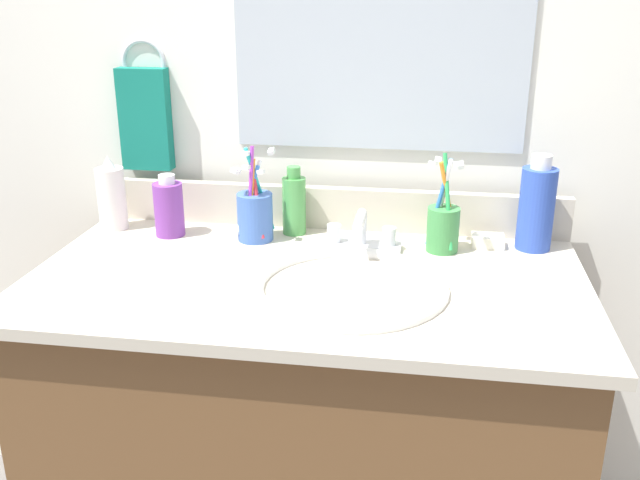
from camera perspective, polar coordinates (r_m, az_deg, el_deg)
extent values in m
cube|color=brown|center=(1.49, -1.01, -16.38)|extent=(0.97, 0.52, 0.71)
cube|color=beige|center=(1.30, -1.11, -3.29)|extent=(1.01, 0.56, 0.02)
cube|color=beige|center=(1.53, 0.63, 2.62)|extent=(1.01, 0.02, 0.09)
cube|color=white|center=(1.63, 0.93, -1.06)|extent=(2.11, 0.04, 1.30)
cube|color=#B2BCC6|center=(1.49, 4.93, 17.94)|extent=(0.60, 0.01, 0.56)
torus|color=silver|center=(1.61, -13.97, 13.70)|extent=(0.10, 0.01, 0.10)
cube|color=#147260|center=(1.61, -13.86, 9.39)|extent=(0.11, 0.04, 0.22)
torus|color=white|center=(1.24, 2.36, -3.78)|extent=(0.35, 0.35, 0.02)
ellipsoid|color=white|center=(1.26, 2.33, -5.64)|extent=(0.30, 0.30, 0.11)
cylinder|color=#B2B5BA|center=(1.27, 2.31, -7.06)|extent=(0.04, 0.04, 0.01)
cube|color=silver|center=(1.42, 3.31, -0.48)|extent=(0.16, 0.05, 0.01)
cylinder|color=silver|center=(1.41, 3.34, 0.89)|extent=(0.02, 0.02, 0.06)
cylinder|color=silver|center=(1.37, 3.21, 1.59)|extent=(0.02, 0.09, 0.02)
cylinder|color=silver|center=(1.42, 1.12, 0.54)|extent=(0.03, 0.03, 0.04)
cylinder|color=silver|center=(1.41, 5.55, 0.31)|extent=(0.03, 0.03, 0.04)
cylinder|color=white|center=(1.58, -16.38, 3.21)|extent=(0.06, 0.06, 0.13)
cone|color=white|center=(1.56, -16.67, 6.02)|extent=(0.03, 0.03, 0.03)
cylinder|color=#2D4CB2|center=(1.46, 16.98, 2.38)|extent=(0.07, 0.07, 0.16)
cylinder|color=white|center=(1.44, 17.37, 6.01)|extent=(0.04, 0.04, 0.03)
cylinder|color=#7A3899|center=(1.51, -12.04, 2.41)|extent=(0.06, 0.06, 0.11)
cylinder|color=white|center=(1.50, -12.22, 4.80)|extent=(0.03, 0.03, 0.02)
cylinder|color=#4C9E4C|center=(1.49, -2.09, 2.76)|extent=(0.05, 0.05, 0.12)
cylinder|color=#4C9E4C|center=(1.47, -2.13, 5.46)|extent=(0.03, 0.03, 0.02)
cylinder|color=#3F8C47|center=(1.42, 9.84, 0.84)|extent=(0.06, 0.06, 0.09)
cylinder|color=blue|center=(1.40, 9.52, 2.99)|extent=(0.04, 0.01, 0.18)
cube|color=white|center=(1.38, 8.94, 6.03)|extent=(0.01, 0.02, 0.01)
cylinder|color=orange|center=(1.41, 10.28, 3.02)|extent=(0.05, 0.05, 0.17)
cube|color=white|center=(1.41, 11.23, 5.92)|extent=(0.01, 0.02, 0.01)
cylinder|color=white|center=(1.41, 9.77, 3.15)|extent=(0.03, 0.05, 0.18)
cube|color=white|center=(1.41, 9.45, 6.29)|extent=(0.01, 0.02, 0.01)
cylinder|color=green|center=(1.39, 10.23, 3.03)|extent=(0.03, 0.04, 0.19)
cube|color=white|center=(1.35, 10.92, 6.02)|extent=(0.01, 0.02, 0.01)
cylinder|color=#3F66B7|center=(1.46, -5.24, 1.87)|extent=(0.07, 0.07, 0.10)
cylinder|color=white|center=(1.45, -5.77, 3.35)|extent=(0.05, 0.04, 0.15)
cube|color=white|center=(1.42, -6.92, 5.57)|extent=(0.01, 0.02, 0.01)
cylinder|color=#D8333F|center=(1.44, -5.07, 3.24)|extent=(0.04, 0.04, 0.16)
cube|color=white|center=(1.40, -4.77, 5.48)|extent=(0.01, 0.02, 0.01)
cylinder|color=orange|center=(1.44, -5.55, 3.31)|extent=(0.02, 0.03, 0.16)
cube|color=white|center=(1.41, -5.93, 5.84)|extent=(0.01, 0.02, 0.01)
cylinder|color=blue|center=(1.45, -5.77, 3.24)|extent=(0.05, 0.01, 0.15)
cube|color=white|center=(1.45, -6.69, 5.51)|extent=(0.01, 0.02, 0.01)
cylinder|color=#26B2B2|center=(1.45, -4.87, 4.05)|extent=(0.05, 0.05, 0.18)
cube|color=white|center=(1.45, -3.94, 7.11)|extent=(0.01, 0.02, 0.01)
cylinder|color=#B23FBF|center=(1.44, -5.61, 3.80)|extent=(0.02, 0.03, 0.19)
cube|color=white|center=(1.41, -6.00, 6.93)|extent=(0.01, 0.02, 0.01)
cube|color=white|center=(1.47, 13.31, -0.06)|extent=(0.06, 0.04, 0.02)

